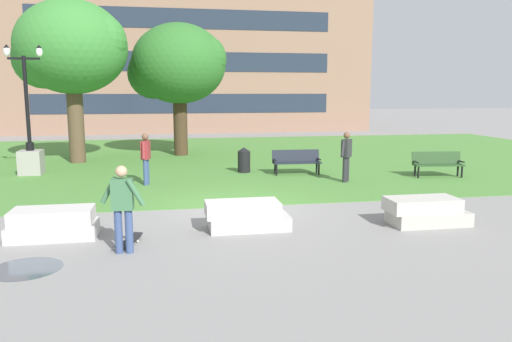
% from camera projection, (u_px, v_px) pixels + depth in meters
% --- Properties ---
extents(ground_plane, '(140.00, 140.00, 0.00)m').
position_uv_depth(ground_plane, '(236.00, 207.00, 13.47)').
color(ground_plane, gray).
extents(grass_lawn, '(40.00, 20.00, 0.02)m').
position_uv_depth(grass_lawn, '(206.00, 158.00, 23.18)').
color(grass_lawn, '#4C8438').
rests_on(grass_lawn, ground).
extents(concrete_block_center, '(1.80, 0.90, 0.64)m').
position_uv_depth(concrete_block_center, '(53.00, 224.00, 10.59)').
color(concrete_block_center, '#BCB7B2').
rests_on(concrete_block_center, ground).
extents(concrete_block_left, '(1.88, 0.90, 0.64)m').
position_uv_depth(concrete_block_left, '(246.00, 216.00, 11.28)').
color(concrete_block_left, '#BCB7B2').
rests_on(concrete_block_left, ground).
extents(concrete_block_right, '(1.90, 0.90, 0.64)m').
position_uv_depth(concrete_block_right, '(425.00, 212.00, 11.68)').
color(concrete_block_right, '#B2ADA3').
rests_on(concrete_block_right, ground).
extents(person_skateboarder, '(0.88, 0.45, 1.71)m').
position_uv_depth(person_skateboarder, '(123.00, 204.00, 9.50)').
color(person_skateboarder, '#384C7A').
rests_on(person_skateboarder, ground).
extents(skateboard, '(0.55, 1.02, 0.14)m').
position_uv_depth(skateboard, '(128.00, 241.00, 10.11)').
color(skateboard, black).
rests_on(skateboard, ground).
extents(puddle, '(1.26, 1.26, 0.01)m').
position_uv_depth(puddle, '(26.00, 269.00, 8.79)').
color(puddle, '#47515B').
rests_on(puddle, ground).
extents(park_bench_near_left, '(1.82, 0.61, 0.90)m').
position_uv_depth(park_bench_near_left, '(296.00, 160.00, 18.66)').
color(park_bench_near_left, '#1E232D').
rests_on(park_bench_near_left, grass_lawn).
extents(park_bench_near_right, '(1.85, 0.75, 0.90)m').
position_uv_depth(park_bench_near_right, '(438.00, 162.00, 18.08)').
color(park_bench_near_right, '#284723').
rests_on(park_bench_near_right, grass_lawn).
extents(lamp_post_center, '(1.32, 0.80, 4.74)m').
position_uv_depth(lamp_post_center, '(30.00, 148.00, 18.51)').
color(lamp_post_center, gray).
rests_on(lamp_post_center, grass_lawn).
extents(tree_far_left, '(4.66, 4.43, 6.25)m').
position_uv_depth(tree_far_left, '(178.00, 65.00, 23.60)').
color(tree_far_left, '#42301E').
rests_on(tree_far_left, grass_lawn).
extents(tree_far_right, '(4.87, 4.63, 6.88)m').
position_uv_depth(tree_far_right, '(70.00, 49.00, 21.05)').
color(tree_far_right, brown).
rests_on(tree_far_right, grass_lawn).
extents(trash_bin, '(0.49, 0.49, 0.96)m').
position_uv_depth(trash_bin, '(244.00, 160.00, 19.07)').
color(trash_bin, black).
rests_on(trash_bin, grass_lawn).
extents(person_bystander_near_lawn, '(0.57, 0.49, 1.71)m').
position_uv_depth(person_bystander_near_lawn, '(346.00, 154.00, 16.97)').
color(person_bystander_near_lawn, '#28282D').
rests_on(person_bystander_near_lawn, grass_lawn).
extents(person_bystander_far_lawn, '(0.32, 0.71, 1.71)m').
position_uv_depth(person_bystander_far_lawn, '(146.00, 156.00, 16.44)').
color(person_bystander_far_lawn, '#384C7A').
rests_on(person_bystander_far_lawn, grass_lawn).
extents(building_facade_distant, '(28.59, 1.03, 12.98)m').
position_uv_depth(building_facade_distant, '(184.00, 44.00, 36.18)').
color(building_facade_distant, '#8E6B56').
rests_on(building_facade_distant, ground).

